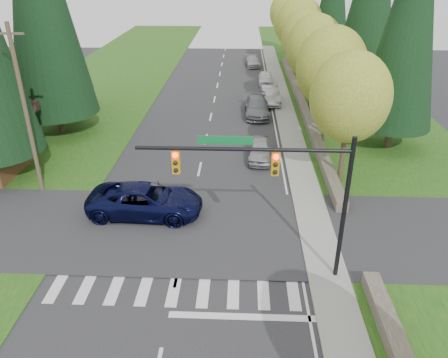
# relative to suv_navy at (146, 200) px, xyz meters

# --- Properties ---
(ground) EXTENTS (120.00, 120.00, 0.00)m
(ground) POSITION_rel_suv_navy_xyz_m (2.45, -9.51, -0.88)
(ground) COLOR #28282B
(ground) RESTS_ON ground
(grass_east) EXTENTS (14.00, 110.00, 0.06)m
(grass_east) POSITION_rel_suv_navy_xyz_m (15.45, 10.49, -0.85)
(grass_east) COLOR #164B14
(grass_east) RESTS_ON ground
(grass_west) EXTENTS (14.00, 110.00, 0.06)m
(grass_west) POSITION_rel_suv_navy_xyz_m (-10.55, 10.49, -0.85)
(grass_west) COLOR #164B14
(grass_west) RESTS_ON ground
(cross_street) EXTENTS (120.00, 8.00, 0.10)m
(cross_street) POSITION_rel_suv_navy_xyz_m (2.45, -1.51, -0.88)
(cross_street) COLOR #28282B
(cross_street) RESTS_ON ground
(sidewalk_east) EXTENTS (1.80, 80.00, 0.13)m
(sidewalk_east) POSITION_rel_suv_navy_xyz_m (9.35, 12.49, -0.82)
(sidewalk_east) COLOR gray
(sidewalk_east) RESTS_ON ground
(curb_east) EXTENTS (0.20, 80.00, 0.13)m
(curb_east) POSITION_rel_suv_navy_xyz_m (8.50, 12.49, -0.82)
(curb_east) COLOR gray
(curb_east) RESTS_ON ground
(stone_wall_north) EXTENTS (0.70, 40.00, 0.70)m
(stone_wall_north) POSITION_rel_suv_navy_xyz_m (11.05, 20.49, -0.53)
(stone_wall_north) COLOR #4C4438
(stone_wall_north) RESTS_ON ground
(traffic_signal) EXTENTS (8.70, 0.37, 6.80)m
(traffic_signal) POSITION_rel_suv_navy_xyz_m (6.82, -5.01, 4.10)
(traffic_signal) COLOR black
(traffic_signal) RESTS_ON ground
(utility_pole) EXTENTS (1.60, 0.24, 10.00)m
(utility_pole) POSITION_rel_suv_navy_xyz_m (-7.05, 2.49, 4.26)
(utility_pole) COLOR #473828
(utility_pole) RESTS_ON ground
(decid_tree_0) EXTENTS (4.80, 4.80, 8.37)m
(decid_tree_0) POSITION_rel_suv_navy_xyz_m (11.65, 4.49, 4.72)
(decid_tree_0) COLOR #38281C
(decid_tree_0) RESTS_ON ground
(decid_tree_1) EXTENTS (5.20, 5.20, 8.80)m
(decid_tree_1) POSITION_rel_suv_navy_xyz_m (11.75, 11.49, 4.92)
(decid_tree_1) COLOR #38281C
(decid_tree_1) RESTS_ON ground
(decid_tree_2) EXTENTS (5.00, 5.00, 8.82)m
(decid_tree_2) POSITION_rel_suv_navy_xyz_m (11.55, 18.49, 5.05)
(decid_tree_2) COLOR #38281C
(decid_tree_2) RESTS_ON ground
(decid_tree_3) EXTENTS (5.00, 5.00, 8.55)m
(decid_tree_3) POSITION_rel_suv_navy_xyz_m (11.65, 25.49, 4.78)
(decid_tree_3) COLOR #38281C
(decid_tree_3) RESTS_ON ground
(decid_tree_4) EXTENTS (5.40, 5.40, 9.18)m
(decid_tree_4) POSITION_rel_suv_navy_xyz_m (11.75, 32.49, 5.18)
(decid_tree_4) COLOR #38281C
(decid_tree_4) RESTS_ON ground
(decid_tree_5) EXTENTS (4.80, 4.80, 8.30)m
(decid_tree_5) POSITION_rel_suv_navy_xyz_m (11.55, 39.49, 4.65)
(decid_tree_5) COLOR #38281C
(decid_tree_5) RESTS_ON ground
(decid_tree_6) EXTENTS (5.20, 5.20, 8.86)m
(decid_tree_6) POSITION_rel_suv_navy_xyz_m (11.65, 46.49, 4.98)
(decid_tree_6) COLOR #38281C
(decid_tree_6) RESTS_ON ground
(conifer_e_a) EXTENTS (5.44, 5.44, 17.80)m
(conifer_e_a) POSITION_rel_suv_navy_xyz_m (16.45, 10.49, 8.91)
(conifer_e_a) COLOR #38281C
(conifer_e_a) RESTS_ON ground
(suv_navy) EXTENTS (6.45, 3.15, 1.76)m
(suv_navy) POSITION_rel_suv_navy_xyz_m (0.00, 0.00, 0.00)
(suv_navy) COLOR black
(suv_navy) RESTS_ON ground
(parked_car_a) EXTENTS (1.89, 4.22, 1.41)m
(parked_car_a) POSITION_rel_suv_navy_xyz_m (6.65, 7.86, -0.18)
(parked_car_a) COLOR #A6A6AA
(parked_car_a) RESTS_ON ground
(parked_car_b) EXTENTS (2.35, 5.44, 1.56)m
(parked_car_b) POSITION_rel_suv_navy_xyz_m (6.65, 17.69, -0.10)
(parked_car_b) COLOR slate
(parked_car_b) RESTS_ON ground
(parked_car_c) EXTENTS (1.90, 4.85, 1.57)m
(parked_car_c) POSITION_rel_suv_navy_xyz_m (8.05, 21.39, -0.10)
(parked_car_c) COLOR #A0A0A5
(parked_car_c) RESTS_ON ground
(parked_car_d) EXTENTS (1.68, 4.03, 1.37)m
(parked_car_d) POSITION_rel_suv_navy_xyz_m (7.93, 28.85, -0.20)
(parked_car_d) COLOR white
(parked_car_d) RESTS_ON ground
(parked_car_e) EXTENTS (2.07, 4.44, 1.25)m
(parked_car_e) POSITION_rel_suv_navy_xyz_m (6.65, 37.97, -0.25)
(parked_car_e) COLOR #A4A3A8
(parked_car_e) RESTS_ON ground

